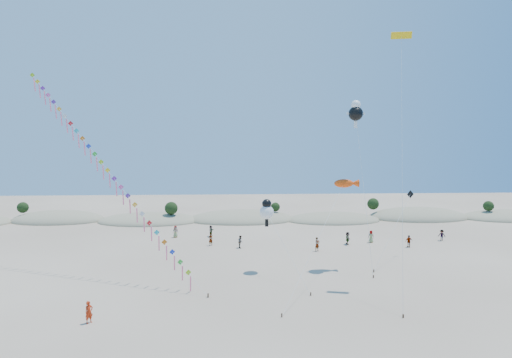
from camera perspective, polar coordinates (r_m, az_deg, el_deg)
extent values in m
plane|color=gray|center=(32.44, -0.63, -20.75)|extent=(160.00, 160.00, 0.00)
ellipsoid|color=gray|center=(82.45, -24.87, -5.08)|extent=(16.00, 8.80, 3.60)
ellipsoid|color=#1C3413|center=(82.29, -24.90, -4.40)|extent=(12.80, 5.76, 0.64)
ellipsoid|color=gray|center=(76.53, -14.05, -5.52)|extent=(17.60, 9.68, 3.00)
ellipsoid|color=#1C3413|center=(76.38, -14.06, -4.91)|extent=(14.08, 6.34, 0.70)
ellipsoid|color=gray|center=(75.76, -1.93, -5.47)|extent=(19.00, 10.45, 3.40)
ellipsoid|color=#1C3413|center=(75.59, -1.94, -4.77)|extent=(15.20, 6.84, 0.76)
ellipsoid|color=gray|center=(76.32, 10.24, -5.47)|extent=(16.40, 9.02, 2.80)
ellipsoid|color=#1C3413|center=(76.18, 10.25, -4.90)|extent=(13.12, 5.90, 0.66)
ellipsoid|color=gray|center=(83.03, 20.82, -4.86)|extent=(18.00, 9.90, 3.80)
ellipsoid|color=#1C3413|center=(82.85, 20.84, -4.15)|extent=(14.40, 6.48, 0.72)
ellipsoid|color=gray|center=(89.61, 30.57, -4.53)|extent=(16.80, 9.24, 3.00)
ellipsoid|color=#1C3413|center=(89.48, 30.60, -4.01)|extent=(13.44, 6.05, 0.67)
sphere|color=black|center=(84.70, -28.65, -3.36)|extent=(1.90, 1.90, 1.90)
sphere|color=black|center=(74.25, -11.24, -3.85)|extent=(2.20, 2.20, 2.20)
sphere|color=black|center=(75.79, 2.61, -3.75)|extent=(1.60, 1.60, 1.60)
sphere|color=black|center=(80.81, 15.35, -3.22)|extent=(2.10, 2.10, 2.10)
sphere|color=black|center=(86.80, 28.58, -3.18)|extent=(1.80, 1.80, 1.80)
cube|color=#3F2D1E|center=(40.24, -6.41, -15.17)|extent=(0.12, 0.12, 0.35)
cylinder|color=silver|center=(47.04, -19.05, 0.94)|extent=(21.36, 14.89, 21.77)
cube|color=#9CD519|center=(41.07, -9.01, -12.19)|extent=(1.07, 0.42, 1.12)
cube|color=pink|center=(41.44, -8.72, -13.63)|extent=(0.19, 0.45, 1.55)
cube|color=green|center=(41.46, -10.07, -10.85)|extent=(1.07, 0.42, 1.12)
cube|color=pink|center=(41.81, -9.79, -12.28)|extent=(0.19, 0.45, 1.55)
cube|color=blue|center=(41.89, -11.11, -9.52)|extent=(1.07, 0.42, 1.12)
cube|color=pink|center=(42.20, -10.83, -10.95)|extent=(0.19, 0.45, 1.55)
cube|color=orange|center=(42.35, -12.12, -8.22)|extent=(1.07, 0.42, 1.12)
cube|color=pink|center=(42.64, -11.83, -9.65)|extent=(0.19, 0.45, 1.55)
cube|color=#18AFBA|center=(42.84, -13.09, -6.95)|extent=(1.07, 0.42, 1.12)
cube|color=pink|center=(43.11, -12.81, -8.37)|extent=(0.19, 0.45, 1.55)
cube|color=red|center=(43.37, -14.04, -5.71)|extent=(1.07, 0.42, 1.12)
cube|color=pink|center=(43.61, -13.76, -7.12)|extent=(0.19, 0.45, 1.55)
cube|color=silver|center=(43.93, -14.96, -4.49)|extent=(1.07, 0.42, 1.12)
cube|color=pink|center=(44.14, -14.68, -5.89)|extent=(0.19, 0.45, 1.55)
cube|color=#FFAB28|center=(44.52, -15.86, -3.31)|extent=(1.07, 0.42, 1.12)
cube|color=pink|center=(44.70, -15.58, -4.70)|extent=(0.19, 0.45, 1.55)
cube|color=#60279E|center=(45.14, -16.72, -2.16)|extent=(1.07, 0.42, 1.12)
cube|color=pink|center=(45.30, -16.45, -3.53)|extent=(0.19, 0.45, 1.55)
cube|color=#EB4AA1|center=(45.78, -17.57, -1.03)|extent=(1.07, 0.42, 1.12)
cube|color=pink|center=(45.92, -17.30, -2.39)|extent=(0.19, 0.45, 1.55)
cube|color=purple|center=(46.46, -18.39, 0.06)|extent=(1.07, 0.42, 1.12)
cube|color=pink|center=(46.57, -18.12, -1.28)|extent=(0.19, 0.45, 1.55)
cube|color=yellow|center=(47.15, -19.18, 1.12)|extent=(1.07, 0.42, 1.12)
cube|color=pink|center=(47.24, -18.91, -0.21)|extent=(0.19, 0.45, 1.55)
cube|color=#9CD519|center=(47.88, -19.95, 2.14)|extent=(1.07, 0.42, 1.12)
cube|color=pink|center=(47.94, -19.69, 0.84)|extent=(0.19, 0.45, 1.55)
cube|color=green|center=(48.62, -20.70, 3.14)|extent=(1.07, 0.42, 1.12)
cube|color=pink|center=(48.67, -20.44, 1.85)|extent=(0.19, 0.45, 1.55)
cube|color=blue|center=(49.39, -21.43, 4.10)|extent=(1.07, 0.42, 1.12)
cube|color=pink|center=(49.41, -21.17, 2.84)|extent=(0.19, 0.45, 1.55)
cube|color=orange|center=(50.18, -22.14, 5.04)|extent=(1.07, 0.42, 1.12)
cube|color=pink|center=(50.18, -21.88, 3.79)|extent=(0.19, 0.45, 1.55)
cube|color=#18AFBA|center=(50.99, -22.82, 5.94)|extent=(1.07, 0.42, 1.12)
cube|color=pink|center=(50.97, -22.57, 4.71)|extent=(0.19, 0.45, 1.55)
cube|color=red|center=(51.82, -23.49, 6.82)|extent=(1.07, 0.42, 1.12)
cube|color=pink|center=(51.78, -23.24, 5.61)|extent=(0.19, 0.45, 1.55)
cube|color=silver|center=(52.67, -24.14, 7.66)|extent=(1.07, 0.42, 1.12)
cube|color=pink|center=(52.61, -23.89, 6.48)|extent=(0.19, 0.45, 1.55)
cube|color=#FFAB28|center=(53.53, -24.77, 8.48)|extent=(1.07, 0.42, 1.12)
cube|color=pink|center=(53.46, -24.52, 7.31)|extent=(0.19, 0.45, 1.55)
cube|color=#60279E|center=(54.42, -25.38, 9.27)|extent=(1.07, 0.42, 1.12)
cube|color=pink|center=(54.32, -25.14, 8.12)|extent=(0.19, 0.45, 1.55)
cube|color=#EB4AA1|center=(55.31, -25.98, 10.04)|extent=(1.07, 0.42, 1.12)
cube|color=pink|center=(55.20, -25.73, 8.91)|extent=(0.19, 0.45, 1.55)
cube|color=purple|center=(56.23, -26.56, 10.77)|extent=(1.07, 0.42, 1.12)
cube|color=pink|center=(56.10, -26.32, 9.67)|extent=(0.19, 0.45, 1.55)
cube|color=yellow|center=(57.15, -27.12, 11.49)|extent=(1.07, 0.42, 1.12)
cube|color=pink|center=(57.01, -26.88, 10.40)|extent=(0.19, 0.45, 1.55)
cube|color=#9CD519|center=(58.09, -27.67, 12.18)|extent=(1.07, 0.42, 1.12)
cube|color=pink|center=(57.94, -27.43, 11.11)|extent=(0.19, 0.45, 1.55)
cube|color=#3F2D1E|center=(36.10, 3.46, -17.67)|extent=(0.10, 0.10, 0.30)
cylinder|color=silver|center=(41.59, 8.22, -8.01)|extent=(8.32, 13.39, 9.39)
ellipsoid|color=#ED460C|center=(48.15, 11.63, -0.58)|extent=(2.16, 0.95, 0.95)
cone|color=#ED460C|center=(48.47, 13.01, -0.57)|extent=(0.87, 0.87, 0.87)
cube|color=#3F2D1E|center=(40.73, 7.31, -14.96)|extent=(0.10, 0.10, 0.30)
cylinder|color=silver|center=(43.26, 4.14, -9.48)|extent=(3.50, 7.87, 6.41)
sphere|color=white|center=(46.23, 1.44, -4.45)|extent=(1.53, 1.53, 1.53)
sphere|color=black|center=(46.08, 1.44, -3.32)|extent=(1.02, 1.02, 1.02)
cube|color=black|center=(46.44, 1.43, -5.86)|extent=(0.35, 0.18, 0.80)
cube|color=#3F2D1E|center=(46.68, 15.38, -12.43)|extent=(0.10, 0.10, 0.30)
cylinder|color=silver|center=(47.17, 14.23, -1.78)|extent=(0.78, 5.18, 17.07)
sphere|color=black|center=(49.25, 13.15, 8.49)|extent=(1.60, 1.60, 1.60)
sphere|color=white|center=(49.32, 13.18, 9.60)|extent=(1.04, 1.04, 1.04)
cube|color=white|center=(49.20, 13.12, 7.09)|extent=(0.35, 0.18, 0.80)
cube|color=white|center=(49.07, 12.36, 8.52)|extent=(0.60, 0.15, 0.25)
cube|color=white|center=(49.45, 13.94, 8.46)|extent=(0.60, 0.15, 0.25)
cube|color=#3F2D1E|center=(37.78, 19.03, -16.89)|extent=(0.10, 0.10, 0.30)
cylinder|color=silver|center=(40.24, 18.91, 2.13)|extent=(3.00, 9.96, 24.41)
cube|color=yellow|center=(46.46, 18.81, 17.68)|extent=(2.01, 0.82, 0.71)
cube|color=black|center=(46.48, 18.80, 17.68)|extent=(1.95, 0.51, 0.19)
cube|color=#3F2D1E|center=(48.56, 15.43, -11.73)|extent=(0.10, 0.10, 0.30)
cylinder|color=silver|center=(52.04, 17.84, -6.56)|extent=(6.75, 7.18, 7.49)
cube|color=black|center=(55.95, 19.89, -1.92)|extent=(0.97, 0.29, 1.00)
imported|color=#B72A0E|center=(37.09, -21.38, -16.20)|extent=(0.73, 0.75, 1.74)
imported|color=slate|center=(56.69, -2.08, -8.35)|extent=(0.69, 0.85, 1.63)
imported|color=slate|center=(58.16, -6.07, -7.99)|extent=(0.74, 0.70, 1.69)
imported|color=slate|center=(55.54, 8.16, -8.61)|extent=(0.77, 0.68, 1.78)
imported|color=slate|center=(59.67, 12.12, -7.73)|extent=(0.75, 1.64, 1.71)
imported|color=slate|center=(61.49, 15.08, -7.41)|extent=(0.88, 0.63, 1.69)
imported|color=slate|center=(63.53, -10.69, -6.90)|extent=(0.97, 0.79, 1.70)
imported|color=slate|center=(60.41, 19.71, -7.82)|extent=(0.97, 0.47, 1.60)
imported|color=slate|center=(65.95, 23.53, -6.88)|extent=(1.14, 1.04, 1.54)
imported|color=slate|center=(63.52, -6.03, -6.89)|extent=(0.88, 1.55, 1.59)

